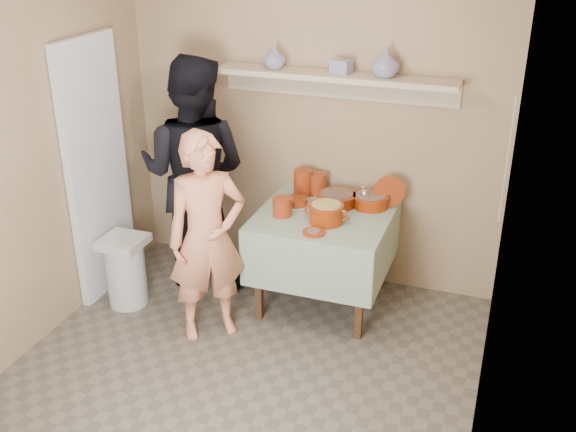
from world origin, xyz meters
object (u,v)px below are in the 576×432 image
at_px(cazuela_rice, 326,212).
at_px(trash_bin, 126,271).
at_px(serving_table, 324,228).
at_px(person_helper, 194,173).
at_px(person_cook, 207,238).

relative_size(cazuela_rice, trash_bin, 0.59).
bearing_deg(serving_table, trash_bin, -159.79).
xyz_separation_m(person_helper, trash_bin, (-0.34, -0.55, -0.64)).
bearing_deg(cazuela_rice, person_cook, -144.27).
bearing_deg(serving_table, cazuela_rice, -70.50).
distance_m(person_helper, trash_bin, 0.91).
xyz_separation_m(person_cook, serving_table, (0.64, 0.66, -0.11)).
height_order(person_cook, serving_table, person_cook).
xyz_separation_m(serving_table, cazuela_rice, (0.05, -0.15, 0.20)).
distance_m(serving_table, cazuela_rice, 0.26).
bearing_deg(person_cook, serving_table, 6.42).
bearing_deg(trash_bin, person_cook, -9.74).
distance_m(person_cook, cazuela_rice, 0.86).
height_order(serving_table, trash_bin, serving_table).
distance_m(person_cook, person_helper, 0.83).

